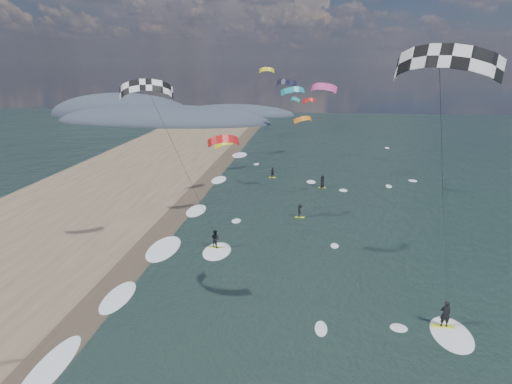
# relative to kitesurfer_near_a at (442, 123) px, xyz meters

# --- Properties ---
(ground) EXTENTS (260.00, 260.00, 0.00)m
(ground) POSITION_rel_kitesurfer_near_a_xyz_m (-9.50, -0.15, -14.52)
(ground) COLOR black
(ground) RESTS_ON ground
(wet_sand_strip) EXTENTS (3.00, 240.00, 0.00)m
(wet_sand_strip) POSITION_rel_kitesurfer_near_a_xyz_m (-21.50, 9.85, -14.51)
(wet_sand_strip) COLOR #382D23
(wet_sand_strip) RESTS_ON ground
(coastal_hills) EXTENTS (80.00, 41.00, 15.00)m
(coastal_hills) POSITION_rel_kitesurfer_near_a_xyz_m (-54.34, 107.71, -14.52)
(coastal_hills) COLOR #3D4756
(coastal_hills) RESTS_ON ground
(kitesurfer_near_a) EXTENTS (8.15, 9.32, 18.47)m
(kitesurfer_near_a) POSITION_rel_kitesurfer_near_a_xyz_m (0.00, 0.00, 0.00)
(kitesurfer_near_a) COLOR yellow
(kitesurfer_near_a) RESTS_ON ground
(kitesurfer_near_b) EXTENTS (7.22, 8.80, 16.50)m
(kitesurfer_near_b) POSITION_rel_kitesurfer_near_a_xyz_m (-17.33, 11.38, -3.49)
(kitesurfer_near_b) COLOR yellow
(kitesurfer_near_b) RESTS_ON ground
(far_kitesurfers) EXTENTS (8.67, 18.00, 1.80)m
(far_kitesurfers) POSITION_rel_kitesurfer_near_a_xyz_m (-6.71, 33.24, -13.68)
(far_kitesurfers) COLOR yellow
(far_kitesurfers) RESTS_ON ground
(bg_kite_field) EXTENTS (14.80, 73.66, 9.71)m
(bg_kite_field) POSITION_rel_kitesurfer_near_a_xyz_m (-10.39, 54.16, -3.48)
(bg_kite_field) COLOR black
(bg_kite_field) RESTS_ON ground
(shoreline_surf) EXTENTS (2.40, 79.40, 0.11)m
(shoreline_surf) POSITION_rel_kitesurfer_near_a_xyz_m (-20.30, 14.60, -14.52)
(shoreline_surf) COLOR white
(shoreline_surf) RESTS_ON ground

